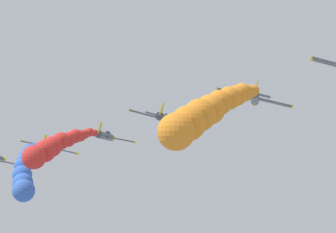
% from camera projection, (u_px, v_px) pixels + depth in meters
% --- Properties ---
extents(airplane_left_inner, '(9.41, 10.35, 3.05)m').
position_uv_depth(airplane_left_inner, '(51.00, 147.00, 122.93)').
color(airplane_left_inner, '#474C56').
extents(smoke_trail_left_inner, '(6.25, 22.62, 8.18)m').
position_uv_depth(smoke_trail_left_inner, '(24.00, 172.00, 99.89)').
color(smoke_trail_left_inner, blue).
extents(airplane_right_inner, '(9.46, 10.35, 2.91)m').
position_uv_depth(airplane_right_inner, '(105.00, 136.00, 113.33)').
color(airplane_right_inner, '#474C56').
extents(smoke_trail_right_inner, '(4.33, 22.29, 5.81)m').
position_uv_depth(smoke_trail_right_inner, '(54.00, 147.00, 90.86)').
color(smoke_trail_right_inner, red).
extents(airplane_left_outer, '(9.32, 10.35, 3.25)m').
position_uv_depth(airplane_left_outer, '(164.00, 119.00, 102.98)').
color(airplane_left_outer, '#474C56').
extents(airplane_right_outer, '(9.36, 10.35, 3.17)m').
position_uv_depth(airplane_right_outer, '(255.00, 97.00, 93.97)').
color(airplane_right_outer, '#474C56').
extents(smoke_trail_right_outer, '(8.55, 26.00, 8.03)m').
position_uv_depth(smoke_trail_right_outer, '(208.00, 112.00, 69.25)').
color(smoke_trail_right_outer, orange).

